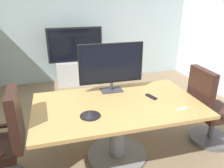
# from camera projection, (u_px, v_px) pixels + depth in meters

# --- Properties ---
(ground_plane) EXTENTS (6.89, 6.89, 0.00)m
(ground_plane) POSITION_uv_depth(u_px,v_px,m) (105.00, 154.00, 2.88)
(ground_plane) COLOR #7A664C
(wall_back_glass_partition) EXTENTS (5.57, 0.10, 2.84)m
(wall_back_glass_partition) POSITION_uv_depth(u_px,v_px,m) (74.00, 20.00, 4.98)
(wall_back_glass_partition) COLOR #9EB2B7
(wall_back_glass_partition) RESTS_ON ground
(conference_table) EXTENTS (1.95, 1.12, 0.75)m
(conference_table) POSITION_uv_depth(u_px,v_px,m) (117.00, 118.00, 2.65)
(conference_table) COLOR #B2894C
(conference_table) RESTS_ON ground
(office_chair_left) EXTENTS (0.61, 0.58, 1.09)m
(office_chair_left) POSITION_uv_depth(u_px,v_px,m) (3.00, 149.00, 2.27)
(office_chair_left) COLOR #4C4C51
(office_chair_left) RESTS_ON ground
(office_chair_right) EXTENTS (0.60, 0.57, 1.09)m
(office_chair_right) POSITION_uv_depth(u_px,v_px,m) (208.00, 113.00, 2.97)
(office_chair_right) COLOR #4C4C51
(office_chair_right) RESTS_ON ground
(tv_monitor) EXTENTS (0.84, 0.18, 0.64)m
(tv_monitor) POSITION_uv_depth(u_px,v_px,m) (111.00, 65.00, 2.80)
(tv_monitor) COLOR #333338
(tv_monitor) RESTS_ON conference_table
(wall_display_unit) EXTENTS (1.20, 0.36, 1.31)m
(wall_display_unit) POSITION_uv_depth(u_px,v_px,m) (76.00, 66.00, 5.02)
(wall_display_unit) COLOR #B7BABC
(wall_display_unit) RESTS_ON ground
(conference_phone) EXTENTS (0.22, 0.22, 0.07)m
(conference_phone) POSITION_uv_depth(u_px,v_px,m) (90.00, 113.00, 2.30)
(conference_phone) COLOR black
(conference_phone) RESTS_ON conference_table
(remote_control) EXTENTS (0.10, 0.18, 0.02)m
(remote_control) POSITION_uv_depth(u_px,v_px,m) (151.00, 97.00, 2.73)
(remote_control) COLOR black
(remote_control) RESTS_ON conference_table
(whiteboard_marker) EXTENTS (0.13, 0.03, 0.02)m
(whiteboard_marker) POSITION_uv_depth(u_px,v_px,m) (182.00, 109.00, 2.44)
(whiteboard_marker) COLOR silver
(whiteboard_marker) RESTS_ON conference_table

